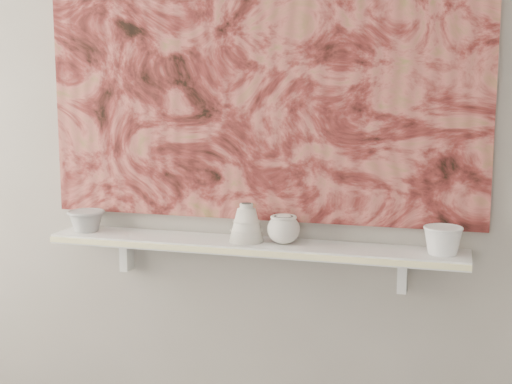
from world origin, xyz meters
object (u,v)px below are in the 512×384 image
(painting, at_px, (259,55))
(bowl_white, at_px, (443,240))
(cup_cream, at_px, (284,229))
(bowl_grey, at_px, (86,220))
(bell_vessel, at_px, (246,222))
(shelf, at_px, (252,246))

(painting, bearing_deg, bowl_white, -7.49)
(cup_cream, bearing_deg, bowl_white, 0.00)
(bowl_grey, bearing_deg, cup_cream, 0.00)
(cup_cream, height_order, bowl_white, cup_cream)
(painting, distance_m, bell_vessel, 0.55)
(painting, bearing_deg, bowl_grey, -172.50)
(cup_cream, bearing_deg, bell_vessel, 180.00)
(shelf, relative_size, bowl_white, 11.57)
(shelf, height_order, bowl_grey, bowl_grey)
(shelf, height_order, bowl_white, bowl_white)
(bowl_grey, xyz_separation_m, bowl_white, (1.22, 0.00, 0.01))
(shelf, bearing_deg, cup_cream, 0.00)
(painting, height_order, bowl_grey, painting)
(painting, bearing_deg, bell_vessel, -103.00)
(bell_vessel, bearing_deg, bowl_white, 0.00)
(bell_vessel, xyz_separation_m, bowl_white, (0.63, 0.00, -0.02))
(painting, bearing_deg, cup_cream, -36.67)
(bowl_grey, relative_size, bowl_white, 1.09)
(shelf, relative_size, bell_vessel, 10.91)
(painting, height_order, bell_vessel, painting)
(bowl_white, bearing_deg, bowl_grey, 180.00)
(bowl_grey, height_order, bowl_white, bowl_white)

